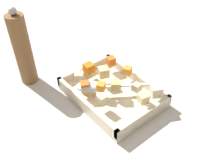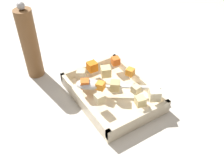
# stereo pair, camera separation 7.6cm
# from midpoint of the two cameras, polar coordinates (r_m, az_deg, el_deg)

# --- Properties ---
(ground_plane) EXTENTS (4.00, 4.00, 0.00)m
(ground_plane) POSITION_cam_midpoint_polar(r_m,az_deg,el_deg) (0.81, 3.12, -2.33)
(ground_plane) COLOR beige
(baking_dish) EXTENTS (0.29, 0.21, 0.04)m
(baking_dish) POSITION_cam_midpoint_polar(r_m,az_deg,el_deg) (0.79, 2.77, -2.37)
(baking_dish) COLOR beige
(baking_dish) RESTS_ON ground_plane
(carrot_chunk_near_right) EXTENTS (0.03, 0.03, 0.02)m
(carrot_chunk_near_right) POSITION_cam_midpoint_polar(r_m,az_deg,el_deg) (0.81, 6.78, 2.60)
(carrot_chunk_near_right) COLOR orange
(carrot_chunk_near_right) RESTS_ON baking_dish
(carrot_chunk_under_handle) EXTENTS (0.03, 0.03, 0.03)m
(carrot_chunk_under_handle) POSITION_cam_midpoint_polar(r_m,az_deg,el_deg) (0.86, 3.35, 5.07)
(carrot_chunk_under_handle) COLOR orange
(carrot_chunk_under_handle) RESTS_ON baking_dish
(carrot_chunk_near_spoon) EXTENTS (0.03, 0.03, 0.03)m
(carrot_chunk_near_spoon) POSITION_cam_midpoint_polar(r_m,az_deg,el_deg) (0.83, -1.81, 3.83)
(carrot_chunk_near_spoon) COLOR orange
(carrot_chunk_near_spoon) RESTS_ON baking_dish
(carrot_chunk_mid_left) EXTENTS (0.03, 0.03, 0.02)m
(carrot_chunk_mid_left) POSITION_cam_midpoint_polar(r_m,az_deg,el_deg) (0.75, 0.39, -0.59)
(carrot_chunk_mid_left) COLOR orange
(carrot_chunk_mid_left) RESTS_ON baking_dish
(carrot_chunk_far_right) EXTENTS (0.03, 0.03, 0.03)m
(carrot_chunk_far_right) POSITION_cam_midpoint_polar(r_m,az_deg,el_deg) (0.76, -3.21, -0.03)
(carrot_chunk_far_right) COLOR orange
(carrot_chunk_far_right) RESTS_ON baking_dish
(potato_chunk_corner_se) EXTENTS (0.04, 0.04, 0.03)m
(potato_chunk_corner_se) POSITION_cam_midpoint_polar(r_m,az_deg,el_deg) (0.80, 1.43, 2.75)
(potato_chunk_corner_se) COLOR #E0CC89
(potato_chunk_corner_se) RESTS_ON baking_dish
(potato_chunk_corner_nw) EXTENTS (0.02, 0.02, 0.02)m
(potato_chunk_corner_nw) POSITION_cam_midpoint_polar(r_m,az_deg,el_deg) (0.71, 0.20, -3.30)
(potato_chunk_corner_nw) COLOR beige
(potato_chunk_corner_nw) RESTS_ON baking_dish
(potato_chunk_far_left) EXTENTS (0.03, 0.03, 0.03)m
(potato_chunk_far_left) POSITION_cam_midpoint_polar(r_m,az_deg,el_deg) (0.71, 9.39, -3.91)
(potato_chunk_far_left) COLOR #E0CC89
(potato_chunk_far_left) RESTS_ON baking_dish
(potato_chunk_near_left) EXTENTS (0.04, 0.04, 0.03)m
(potato_chunk_near_left) POSITION_cam_midpoint_polar(r_m,az_deg,el_deg) (0.75, 3.59, -0.50)
(potato_chunk_near_left) COLOR tan
(potato_chunk_near_left) RESTS_ON baking_dish
(potato_chunk_mid_right) EXTENTS (0.03, 0.03, 0.02)m
(potato_chunk_mid_right) POSITION_cam_midpoint_polar(r_m,az_deg,el_deg) (0.75, 8.28, -1.29)
(potato_chunk_mid_right) COLOR beige
(potato_chunk_mid_right) RESTS_ON baking_dish
(potato_chunk_back_center) EXTENTS (0.04, 0.04, 0.03)m
(potato_chunk_back_center) POSITION_cam_midpoint_polar(r_m,az_deg,el_deg) (0.74, 12.46, -2.43)
(potato_chunk_back_center) COLOR beige
(potato_chunk_back_center) RESTS_ON baking_dish
(potato_chunk_corner_ne) EXTENTS (0.04, 0.04, 0.03)m
(potato_chunk_corner_ne) POSITION_cam_midpoint_polar(r_m,az_deg,el_deg) (0.80, -4.18, 2.11)
(potato_chunk_corner_ne) COLOR beige
(potato_chunk_corner_ne) RESTS_ON baking_dish
(serving_spoon) EXTENTS (0.17, 0.23, 0.02)m
(serving_spoon) POSITION_cam_midpoint_polar(r_m,az_deg,el_deg) (0.76, -1.36, -0.20)
(serving_spoon) COLOR silver
(serving_spoon) RESTS_ON baking_dish
(pepper_mill) EXTENTS (0.05, 0.05, 0.26)m
(pepper_mill) POSITION_cam_midpoint_polar(r_m,az_deg,el_deg) (0.85, -15.43, 8.53)
(pepper_mill) COLOR brown
(pepper_mill) RESTS_ON ground_plane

